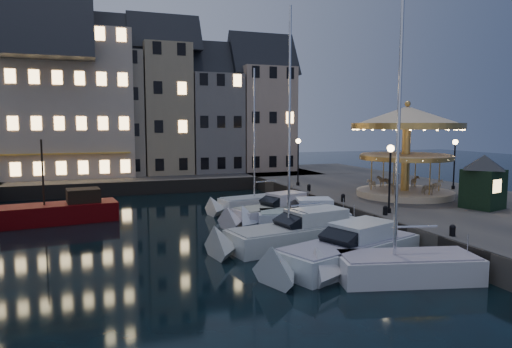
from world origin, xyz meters
name	(u,v)px	position (x,y,z in m)	size (l,w,h in m)	color
ground	(287,248)	(0.00, 0.00, 0.00)	(160.00, 160.00, 0.00)	black
quay_east	(425,204)	(14.00, 6.00, 0.65)	(16.00, 56.00, 1.30)	#474442
quay_north	(115,182)	(-8.00, 28.00, 0.65)	(44.00, 12.00, 1.30)	#474442
quaywall_e	(332,210)	(6.00, 6.00, 0.65)	(0.15, 44.00, 1.30)	#47423A
quaywall_n	(139,188)	(-6.00, 22.00, 0.65)	(48.00, 0.15, 1.30)	#47423A
streetlamp_b	(390,169)	(7.20, 1.00, 4.02)	(0.44, 0.44, 4.17)	black
streetlamp_c	(298,155)	(7.20, 14.50, 4.02)	(0.44, 0.44, 4.17)	black
streetlamp_d	(455,157)	(18.50, 8.00, 4.02)	(0.44, 0.44, 4.17)	black
bollard_a	(453,230)	(6.60, -5.00, 1.60)	(0.30, 0.30, 0.57)	black
bollard_b	(385,210)	(6.60, 0.50, 1.60)	(0.30, 0.30, 0.57)	black
bollard_c	(343,197)	(6.60, 5.50, 1.60)	(0.30, 0.30, 0.57)	black
bollard_d	(309,187)	(6.60, 11.00, 1.60)	(0.30, 0.30, 0.57)	black
townhouse_nb	(51,109)	(-14.05, 30.00, 8.28)	(6.16, 8.00, 13.80)	#BA9E90
townhouse_nc	(112,105)	(-8.00, 30.00, 8.78)	(6.82, 8.00, 14.80)	gray
townhouse_nd	(165,102)	(-2.25, 30.00, 9.28)	(5.50, 8.00, 15.80)	#9C8B6B
townhouse_ne	(212,115)	(3.20, 30.00, 7.78)	(6.16, 8.00, 12.80)	slate
townhouse_nf	(261,112)	(9.25, 30.00, 8.28)	(6.82, 8.00, 13.80)	tan
hotel_corner	(51,95)	(-14.00, 30.00, 9.78)	(17.60, 9.00, 16.80)	beige
motorboat_a	(394,269)	(2.31, -6.38, 0.54)	(7.11, 3.74, 11.74)	silver
motorboat_b	(344,253)	(1.33, -3.86, 0.64)	(8.80, 5.31, 2.15)	silver
motorboat_c	(296,234)	(0.62, 0.20, 0.68)	(9.64, 4.13, 12.75)	silver
motorboat_d	(297,219)	(2.44, 4.12, 0.64)	(6.94, 3.85, 2.15)	silver
motorboat_e	(273,213)	(1.70, 6.42, 0.64)	(7.49, 4.29, 2.15)	silver
motorboat_f	(255,204)	(1.87, 10.68, 0.53)	(7.86, 3.47, 10.40)	silver
red_fishing_boat	(63,212)	(-11.94, 11.15, 0.70)	(7.62, 3.49, 5.91)	#5D0205
carousel	(407,134)	(12.30, 6.22, 6.01)	(8.17, 8.17, 7.14)	#D1B690
ticket_kiosk	(484,172)	(13.86, 0.37, 3.64)	(3.36, 3.36, 3.93)	black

